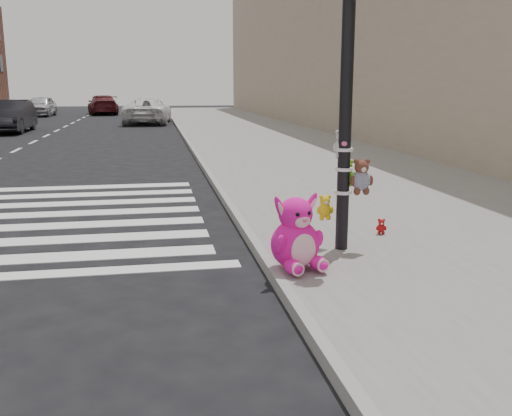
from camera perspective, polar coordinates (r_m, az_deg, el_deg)
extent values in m
plane|color=black|center=(5.56, -11.85, -11.81)|extent=(120.00, 120.00, 0.00)
cube|color=slate|center=(15.98, 7.28, 4.29)|extent=(7.00, 80.00, 0.14)
cube|color=gray|center=(15.30, -5.17, 3.99)|extent=(0.12, 80.00, 0.15)
cube|color=tan|center=(27.25, 12.56, 17.73)|extent=(5.00, 60.00, 10.00)
cylinder|color=black|center=(7.29, 9.01, 11.28)|extent=(0.16, 0.16, 4.00)
cylinder|color=white|center=(7.41, 8.69, 1.57)|extent=(0.22, 0.22, 0.04)
cylinder|color=white|center=(7.36, 8.77, 3.87)|extent=(0.22, 0.22, 0.04)
cylinder|color=white|center=(7.33, 8.83, 5.80)|extent=(0.22, 0.22, 0.04)
ellipsoid|color=#FF15A3|center=(6.43, 3.76, -6.12)|extent=(0.26, 0.34, 0.16)
ellipsoid|color=#FF15A3|center=(6.58, 6.23, -5.71)|extent=(0.26, 0.34, 0.16)
ellipsoid|color=#FF15A3|center=(6.65, 3.93, -3.63)|extent=(0.69, 0.63, 0.58)
ellipsoid|color=#F9BFD1|center=(6.49, 4.80, -4.21)|extent=(0.34, 0.20, 0.38)
sphere|color=#FF15A3|center=(6.56, 3.97, -0.60)|extent=(0.49, 0.49, 0.40)
ellipsoid|color=#FF15A3|center=(6.48, 2.52, -0.26)|extent=(0.28, 0.15, 0.40)
ellipsoid|color=#FF15A3|center=(6.66, 5.25, 0.03)|extent=(0.28, 0.15, 0.40)
imported|color=black|center=(30.14, -23.40, 8.42)|extent=(1.65, 4.72, 1.55)
imported|color=silver|center=(34.65, -10.77, 9.51)|extent=(2.99, 5.60, 1.49)
imported|color=#54181D|center=(46.52, -15.08, 9.93)|extent=(2.83, 5.35, 1.48)
imported|color=silver|center=(45.27, -20.72, 9.53)|extent=(1.90, 4.43, 1.49)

